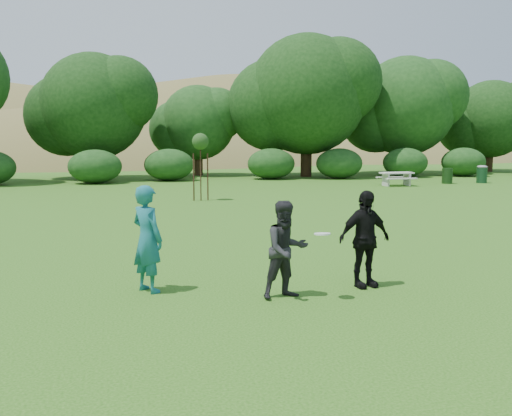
% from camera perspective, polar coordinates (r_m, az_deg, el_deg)
% --- Properties ---
extents(ground, '(120.00, 120.00, 0.00)m').
position_cam_1_polar(ground, '(10.05, 4.31, -8.28)').
color(ground, '#19470C').
rests_on(ground, ground).
extents(player_teal, '(0.75, 0.81, 1.85)m').
position_cam_1_polar(player_teal, '(9.98, -10.81, -3.04)').
color(player_teal, '#18616C').
rests_on(player_teal, ground).
extents(player_grey, '(0.90, 0.76, 1.63)m').
position_cam_1_polar(player_grey, '(9.45, 3.03, -4.18)').
color(player_grey, black).
rests_on(player_grey, ground).
extents(player_black, '(1.07, 0.58, 1.74)m').
position_cam_1_polar(player_black, '(10.30, 10.79, -3.05)').
color(player_black, black).
rests_on(player_black, ground).
extents(trash_can_near, '(0.60, 0.60, 0.90)m').
position_cam_1_polar(trash_can_near, '(35.05, 18.58, 3.07)').
color(trash_can_near, black).
rests_on(trash_can_near, ground).
extents(frisbee, '(0.27, 0.27, 0.04)m').
position_cam_1_polar(frisbee, '(9.30, 6.65, -2.59)').
color(frisbee, white).
rests_on(frisbee, ground).
extents(sapling, '(0.70, 0.70, 2.85)m').
position_cam_1_polar(sapling, '(24.22, -5.59, 6.45)').
color(sapling, '#371F15').
rests_on(sapling, ground).
extents(picnic_table, '(1.80, 1.48, 0.76)m').
position_cam_1_polar(picnic_table, '(32.58, 13.87, 3.08)').
color(picnic_table, beige).
rests_on(picnic_table, ground).
extents(trash_can_lidded, '(0.60, 0.60, 1.05)m').
position_cam_1_polar(trash_can_lidded, '(36.22, 21.66, 3.20)').
color(trash_can_lidded, '#14371D').
rests_on(trash_can_lidded, ground).
extents(hillside, '(150.00, 72.00, 52.00)m').
position_cam_1_polar(hillside, '(79.03, -12.34, -3.79)').
color(hillside, olive).
rests_on(hillside, ground).
extents(tree_row, '(53.92, 10.38, 9.62)m').
position_cam_1_polar(tree_row, '(38.45, -4.97, 10.32)').
color(tree_row, '#3A2616').
rests_on(tree_row, ground).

